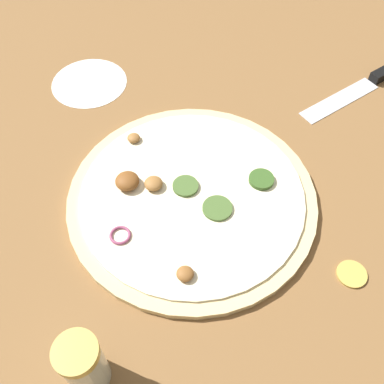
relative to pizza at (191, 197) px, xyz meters
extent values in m
plane|color=brown|center=(0.00, 0.00, -0.01)|extent=(3.00, 3.00, 0.00)
cylinder|color=beige|center=(0.00, 0.00, 0.00)|extent=(0.38, 0.38, 0.01)
cylinder|color=#EFE5C1|center=(0.00, 0.00, 0.01)|extent=(0.34, 0.34, 0.00)
torus|color=#934266|center=(-0.12, 0.00, 0.01)|extent=(0.03, 0.03, 0.00)
cylinder|color=#385B23|center=(0.10, -0.04, 0.01)|extent=(0.04, 0.04, 0.01)
ellipsoid|color=#996633|center=(-0.04, 0.05, 0.01)|extent=(0.03, 0.03, 0.01)
cylinder|color=#47662D|center=(0.02, -0.04, 0.01)|extent=(0.04, 0.04, 0.00)
ellipsoid|color=#996633|center=(-0.01, 0.15, 0.01)|extent=(0.02, 0.02, 0.01)
ellipsoid|color=brown|center=(-0.07, 0.07, 0.02)|extent=(0.04, 0.04, 0.02)
ellipsoid|color=brown|center=(-0.08, -0.10, 0.01)|extent=(0.02, 0.02, 0.01)
cylinder|color=#47662D|center=(0.00, 0.02, 0.01)|extent=(0.04, 0.04, 0.01)
cube|color=silver|center=(0.35, 0.02, -0.01)|extent=(0.17, 0.04, 0.00)
cylinder|color=silver|center=(-0.25, -0.14, 0.04)|extent=(0.05, 0.05, 0.09)
cylinder|color=gold|center=(-0.25, -0.14, 0.08)|extent=(0.05, 0.05, 0.01)
cylinder|color=gold|center=(0.11, -0.23, 0.00)|extent=(0.04, 0.04, 0.01)
cylinder|color=white|center=(0.00, 0.33, -0.01)|extent=(0.14, 0.14, 0.00)
camera|label=1|loc=(-0.23, -0.32, 0.56)|focal=42.00mm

